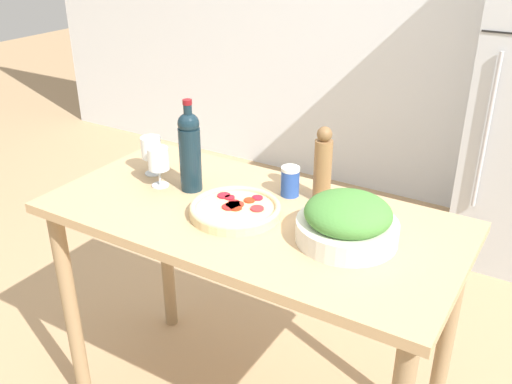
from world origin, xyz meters
The scene contains 8 objects.
prep_counter centered at (0.00, 0.00, 0.75)m, with size 1.35×0.67×0.88m.
wine_bottle centered at (-0.27, 0.04, 1.03)m, with size 0.07×0.07×0.32m.
wine_glass_near centered at (-0.38, 0.01, 0.98)m, with size 0.07×0.07×0.14m.
wine_glass_far centered at (-0.47, 0.07, 0.98)m, with size 0.07×0.07×0.14m.
pepper_mill centered at (0.15, 0.20, 1.01)m, with size 0.06×0.06×0.26m.
salad_bowl centered at (0.33, 0.00, 0.95)m, with size 0.30×0.30×0.14m.
homemade_pizza centered at (-0.04, -0.04, 0.90)m, with size 0.29×0.29×0.04m.
salt_canister centered at (0.05, 0.18, 0.94)m, with size 0.06×0.06×0.10m.
Camera 1 is at (0.85, -1.37, 1.75)m, focal length 40.00 mm.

